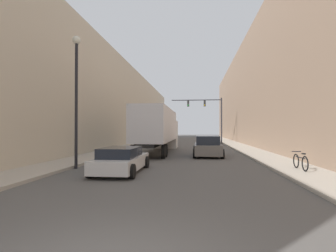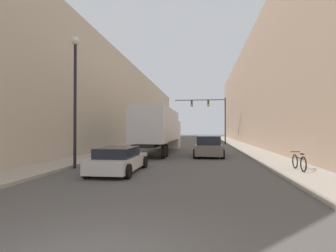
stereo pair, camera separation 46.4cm
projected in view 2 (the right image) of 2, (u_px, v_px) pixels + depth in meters
The scene contains 10 objects.
sidewalk_right at pixel (241, 146), 32.58m from camera, with size 2.49×80.00×0.15m.
sidewalk_left at pixel (139, 145), 34.30m from camera, with size 2.49×80.00×0.15m.
building_right at pixel (276, 89), 32.10m from camera, with size 6.00×80.00×14.24m.
building_left at pixel (108, 104), 34.93m from camera, with size 6.00×80.00×11.08m.
semi_truck at pixel (161, 128), 24.50m from camera, with size 2.56×13.68×3.87m.
sedan_car at pixel (119, 160), 12.88m from camera, with size 2.09×4.53×1.24m.
suv_car at pixel (208, 146), 20.59m from camera, with size 2.23×4.97×1.60m.
traffic_signal_gantry at pixel (213, 112), 38.93m from camera, with size 7.51×0.35×6.81m.
street_lamp at pixel (75, 84), 14.23m from camera, with size 0.44×0.44×7.16m.
parked_bicycle at pixel (299, 162), 12.55m from camera, with size 0.44×1.82×0.86m.
Camera 2 is at (1.83, -3.52, 2.11)m, focal length 28.00 mm.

